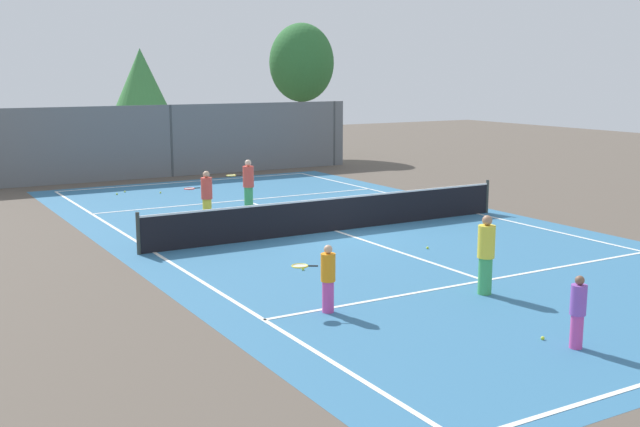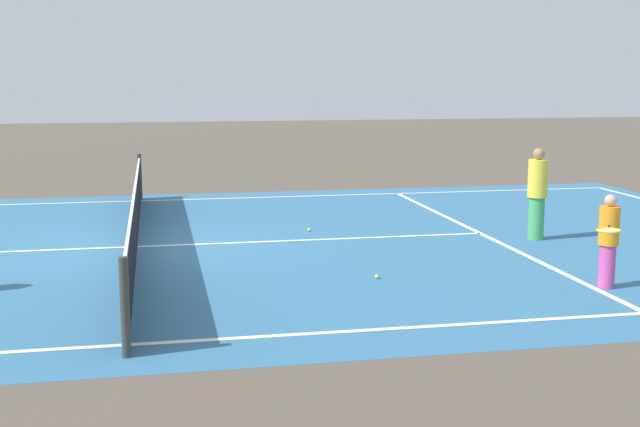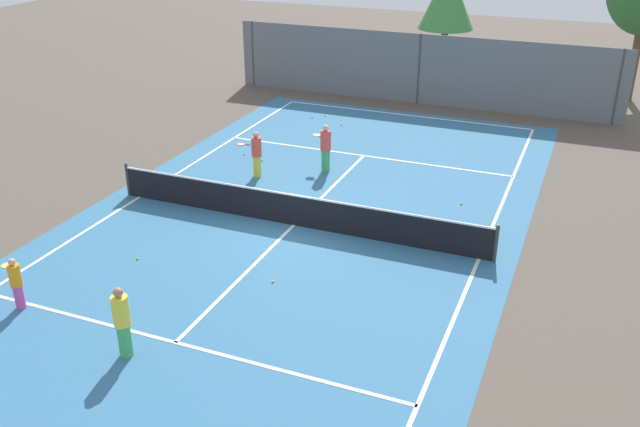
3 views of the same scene
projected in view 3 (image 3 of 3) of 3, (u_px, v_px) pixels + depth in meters
name	position (u px, v px, depth m)	size (l,w,h in m)	color
ground_plane	(294.00, 225.00, 20.76)	(80.00, 80.00, 0.00)	brown
court_surface	(294.00, 225.00, 20.76)	(13.00, 25.00, 0.01)	teal
tennis_net	(294.00, 210.00, 20.54)	(11.90, 0.10, 1.10)	#333833
perimeter_fence	(419.00, 69.00, 31.81)	(18.00, 0.12, 3.20)	slate
player_0	(256.00, 154.00, 23.93)	(0.92, 0.38, 1.62)	yellow
player_1	(325.00, 148.00, 24.32)	(0.89, 0.76, 1.73)	#3FA559
player_2	(122.00, 322.00, 14.62)	(0.36, 0.36, 1.68)	#3FA559
player_4	(16.00, 282.00, 16.40)	(0.84, 0.65, 1.34)	#D14799
tennis_ball_0	(273.00, 281.00, 17.73)	(0.07, 0.07, 0.07)	#CCE533
tennis_ball_1	(312.00, 117.00, 30.40)	(0.07, 0.07, 0.07)	#CCE533
tennis_ball_2	(262.00, 160.00, 25.61)	(0.07, 0.07, 0.07)	#CCE533
tennis_ball_3	(137.00, 258.00, 18.83)	(0.07, 0.07, 0.07)	#CCE533
tennis_ball_4	(244.00, 154.00, 26.19)	(0.07, 0.07, 0.07)	#CCE533
tennis_ball_5	(325.00, 116.00, 30.62)	(0.07, 0.07, 0.07)	#CCE533
tennis_ball_6	(341.00, 125.00, 29.45)	(0.07, 0.07, 0.07)	#CCE533
tennis_ball_7	(461.00, 204.00, 22.09)	(0.07, 0.07, 0.07)	#CCE533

